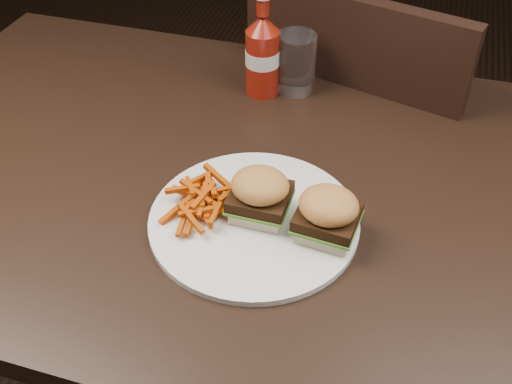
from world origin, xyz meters
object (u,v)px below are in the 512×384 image
(chair_far, at_px, (371,157))
(tumbler, at_px, (296,63))
(plate, at_px, (254,220))
(ketchup_bottle, at_px, (262,63))
(dining_table, at_px, (217,177))

(chair_far, bearing_deg, tumbler, 74.88)
(plate, bearing_deg, ketchup_bottle, 104.29)
(ketchup_bottle, height_order, tumbler, ketchup_bottle)
(dining_table, bearing_deg, tumbler, 76.25)
(tumbler, bearing_deg, ketchup_bottle, -155.74)
(dining_table, distance_m, plate, 0.14)
(dining_table, relative_size, ketchup_bottle, 9.89)
(dining_table, relative_size, tumbler, 10.96)
(plate, height_order, ketchup_bottle, ketchup_bottle)
(chair_far, relative_size, plate, 1.52)
(dining_table, distance_m, ketchup_bottle, 0.25)
(chair_far, relative_size, tumbler, 4.16)
(chair_far, distance_m, tumbler, 0.47)
(chair_far, bearing_deg, dining_table, 82.79)
(plate, bearing_deg, tumbler, 94.58)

